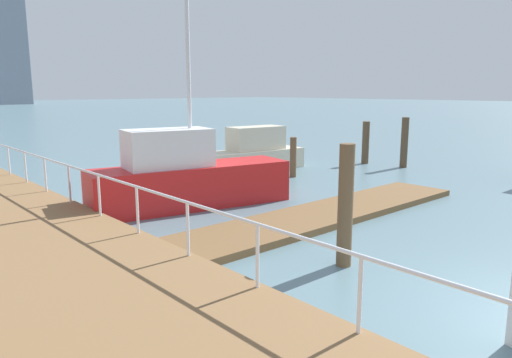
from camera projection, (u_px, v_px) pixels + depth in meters
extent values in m
plane|color=slate|center=(66.00, 167.00, 22.15)|extent=(300.00, 300.00, 0.00)
cube|color=brown|center=(322.00, 215.00, 13.27)|extent=(10.92, 2.00, 0.18)
cylinder|color=white|center=(360.00, 295.00, 6.14)|extent=(0.06, 0.06, 1.05)
cylinder|color=white|center=(257.00, 256.00, 7.58)|extent=(0.06, 0.06, 1.05)
cylinder|color=white|center=(188.00, 229.00, 9.03)|extent=(0.06, 0.06, 1.05)
cylinder|color=white|center=(137.00, 210.00, 10.48)|extent=(0.06, 0.06, 1.05)
cylinder|color=white|center=(99.00, 195.00, 11.92)|extent=(0.06, 0.06, 1.05)
cylinder|color=white|center=(69.00, 184.00, 13.37)|extent=(0.06, 0.06, 1.05)
cylinder|color=white|center=(45.00, 175.00, 14.81)|extent=(0.06, 0.06, 1.05)
cylinder|color=white|center=(25.00, 167.00, 16.26)|extent=(0.06, 0.06, 1.05)
cylinder|color=white|center=(9.00, 161.00, 17.70)|extent=(0.06, 0.06, 1.05)
cylinder|color=white|center=(98.00, 175.00, 11.82)|extent=(0.06, 27.66, 0.06)
cylinder|color=brown|center=(345.00, 206.00, 9.50)|extent=(0.31, 0.31, 2.50)
cylinder|color=brown|center=(293.00, 157.00, 19.42)|extent=(0.27, 0.27, 1.64)
cylinder|color=brown|center=(404.00, 143.00, 21.78)|extent=(0.33, 0.33, 2.30)
cylinder|color=brown|center=(366.00, 143.00, 22.96)|extent=(0.34, 0.34, 2.04)
cube|color=red|center=(191.00, 186.00, 14.56)|extent=(6.32, 2.84, 1.28)
cube|color=white|center=(168.00, 148.00, 13.99)|extent=(2.70, 1.78, 1.12)
cylinder|color=silver|center=(187.00, 23.00, 13.67)|extent=(0.12, 0.12, 8.29)
cube|color=beige|center=(245.00, 161.00, 20.99)|extent=(5.80, 1.99, 0.89)
cube|color=beige|center=(256.00, 138.00, 21.15)|extent=(2.65, 1.39, 1.03)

